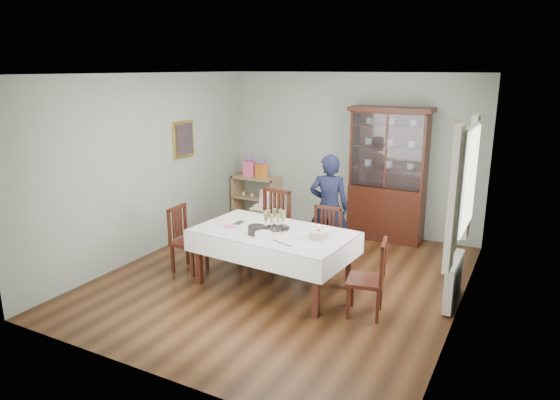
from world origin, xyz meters
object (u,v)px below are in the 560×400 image
Objects in this scene: china_cabinet at (388,173)px; chair_far_right at (323,255)px; gift_bag_orange at (261,169)px; chair_end_right at (366,293)px; gift_bag_pink at (249,167)px; chair_end_left at (189,252)px; woman at (329,207)px; dining_table at (273,259)px; high_chair at (266,225)px; sideboard at (256,197)px; chair_far_left at (269,243)px; champagne_tray at (274,224)px; birthday_cake at (318,235)px.

china_cabinet is 2.36× the size of chair_far_right.
chair_end_right is at bearing -42.65° from gift_bag_orange.
china_cabinet is at bearing -0.03° from gift_bag_pink.
chair_far_right is 2.63× the size of gift_bag_orange.
chair_far_right is at bearing -66.78° from chair_end_left.
china_cabinet is 1.37× the size of woman.
chair_end_right is 2.32× the size of gift_bag_pink.
gift_bag_orange reaches higher than chair_end_left.
dining_table is 1.33m from chair_end_right.
gift_bag_orange reaches higher than high_chair.
china_cabinet reaches higher than woman.
chair_end_right is 0.57× the size of woman.
china_cabinet reaches higher than chair_end_right.
gift_bag_pink reaches higher than dining_table.
sideboard is 2.30× the size of gift_bag_pink.
champagne_tray is at bearing -50.34° from chair_far_left.
gift_bag_pink is at bearing 126.77° from dining_table.
champagne_tray is at bearing -57.79° from high_chair.
chair_end_right is 0.97× the size of high_chair.
birthday_cake is (1.05, -0.66, 0.49)m from chair_far_left.
gift_bag_pink is (-2.63, 0.00, -0.15)m from china_cabinet.
chair_end_left is 2.61× the size of gift_bag_orange.
china_cabinet is 2.39× the size of chair_end_right.
woman reaches higher than champagne_tray.
birthday_cake reaches higher than chair_far_right.
china_cabinet is 2.37× the size of chair_end_left.
champagne_tray reaches higher than chair_end_right.
gift_bag_orange is at bearing 127.72° from chair_far_left.
gift_bag_orange is at bearing 0.00° from gift_bag_pink.
dining_table is at bearing -76.67° from champagne_tray.
chair_far_right reaches higher than chair_end_right.
chair_far_left is 4.01× the size of birthday_cake.
high_chair is 2.67× the size of gift_bag_orange.
chair_far_left is at bearing 124.57° from champagne_tray.
birthday_cake is (0.23, -0.70, 0.53)m from chair_far_right.
high_chair is at bearing -50.06° from gift_bag_pink.
chair_far_right is at bearing -25.60° from high_chair.
gift_bag_orange is (-1.20, 1.87, 0.64)m from chair_far_left.
woman is at bearing -154.51° from chair_end_right.
sideboard is 0.98× the size of chair_end_left.
china_cabinet reaches higher than gift_bag_orange.
high_chair is (-1.04, -0.05, -0.42)m from woman.
chair_end_left is at bearing -157.32° from chair_far_right.
gift_bag_pink reaches higher than chair_far_right.
chair_far_right is at bearing -38.76° from gift_bag_pink.
sideboard is at bearing 124.20° from high_chair.
woman is (1.54, 1.36, 0.52)m from chair_end_left.
chair_far_right is at bearing 56.74° from champagne_tray.
chair_far_right is 3.45× the size of birthday_cake.
woman reaches higher than chair_far_right.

